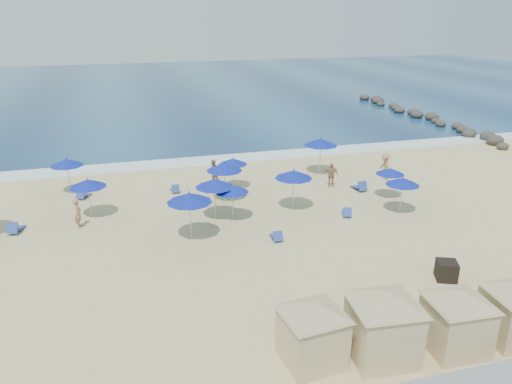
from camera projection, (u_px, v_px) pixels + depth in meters
ground at (294, 241)px, 25.85m from camera, size 160.00×160.00×0.00m
ocean at (169, 88)px, 75.47m from camera, size 160.00×80.00×0.06m
surf_line at (227, 159)px, 39.83m from camera, size 160.00×2.50×0.08m
rock_jetty at (422, 116)px, 54.42m from camera, size 2.56×26.66×0.96m
trash_bin at (446, 271)px, 22.03m from camera, size 1.13×1.13×0.86m
cabana_0 at (313, 324)px, 16.51m from camera, size 4.08×4.08×2.57m
cabana_1 at (384, 316)px, 16.70m from camera, size 4.52×4.52×2.85m
cabana_2 at (458, 312)px, 17.14m from camera, size 4.13×4.13×2.60m
umbrella_1 at (88, 183)px, 28.12m from camera, size 2.10×2.10×2.38m
umbrella_2 at (67, 162)px, 31.91m from camera, size 2.11×2.11×2.40m
umbrella_3 at (189, 198)px, 25.27m from camera, size 2.34×2.34×2.67m
umbrella_4 at (224, 167)px, 30.53m from camera, size 2.25×2.25×2.56m
umbrella_5 at (232, 189)px, 27.79m from camera, size 1.91×1.91×2.18m
umbrella_6 at (215, 183)px, 27.81m from camera, size 2.21×2.21×2.51m
umbrella_7 at (233, 161)px, 32.80m from camera, size 1.91×1.91×2.17m
umbrella_8 at (294, 174)px, 29.19m from camera, size 2.24×2.24×2.55m
umbrella_9 at (321, 142)px, 35.62m from camera, size 2.41×2.41×2.74m
umbrella_10 at (390, 171)px, 31.14m from camera, size 1.80×1.80×2.05m
umbrella_11 at (403, 181)px, 28.77m from camera, size 1.98×1.98×2.25m
beach_chair_0 at (15, 228)px, 26.74m from camera, size 0.85×1.40×0.72m
beach_chair_1 at (83, 195)px, 31.62m from camera, size 1.00×1.33×0.67m
beach_chair_2 at (175, 189)px, 32.68m from camera, size 0.52×1.12×0.61m
beach_chair_3 at (277, 236)px, 25.88m from camera, size 0.59×1.16×0.62m
beach_chair_4 at (347, 212)px, 28.90m from camera, size 0.89×1.24×0.62m
beach_chair_5 at (360, 187)px, 32.99m from camera, size 0.65×1.35×0.73m
beachgoer_0 at (78, 213)px, 27.20m from camera, size 0.41×0.62×1.67m
beachgoer_1 at (213, 171)px, 34.17m from camera, size 1.00×0.90×1.68m
beachgoer_2 at (331, 175)px, 33.51m from camera, size 1.05×0.77×1.65m
beachgoer_3 at (385, 166)px, 35.01m from camera, size 0.81×1.25×1.84m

